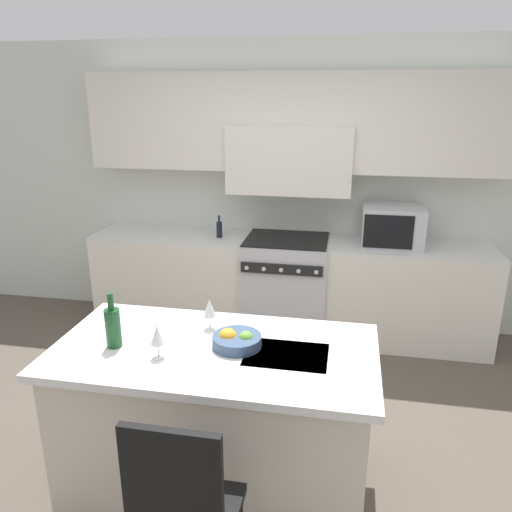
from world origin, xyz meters
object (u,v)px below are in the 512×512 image
Objects in this scene: microwave at (392,226)px; fruit_bowl at (236,340)px; wine_bottle at (113,327)px; wine_glass_near at (157,336)px; range_stove at (286,286)px; oil_bottle_on_counter at (219,229)px; wine_glass_far at (210,309)px; island_chair at (183,511)px.

fruit_bowl is (-0.95, -2.02, -0.17)m from microwave.
wine_bottle reaches higher than wine_glass_near.
wine_bottle reaches higher than fruit_bowl.
wine_bottle is (-1.61, -2.14, -0.09)m from microwave.
range_stove is 2.29m from wine_bottle.
fruit_bowl is 1.29× the size of oil_bottle_on_counter.
oil_bottle_on_counter reaches higher than wine_glass_near.
microwave is at bearing 57.95° from wine_glass_far.
fruit_bowl is 2.07m from oil_bottle_on_counter.
wine_bottle reaches higher than range_stove.
microwave is 2.79× the size of wine_glass_far.
wine_glass_near is (-0.39, -2.20, 0.55)m from range_stove.
wine_bottle is 1.48× the size of oil_bottle_on_counter.
oil_bottle_on_counter is at bearing -178.07° from range_stove.
range_stove is 1.13m from microwave.
wine_bottle is at bearing -91.19° from oil_bottle_on_counter.
island_chair is at bearing -108.97° from microwave.
fruit_bowl reaches higher than range_stove.
wine_bottle is 0.67m from fruit_bowl.
wine_glass_far is (-0.16, 1.03, 0.44)m from island_chair.
wine_glass_near is (0.28, -0.08, 0.01)m from wine_bottle.
wine_glass_near is 0.89× the size of oil_bottle_on_counter.
fruit_bowl is at bearing -72.74° from oil_bottle_on_counter.
range_stove is 0.89× the size of island_chair.
microwave is 2.68m from wine_bottle.
range_stove is at bearing -178.85° from microwave.
oil_bottle_on_counter reaches higher than range_stove.
oil_bottle_on_counter is (-0.58, 2.83, 0.42)m from island_chair.
microwave is 2.17m from wine_glass_far.
island_chair is at bearing -78.42° from oil_bottle_on_counter.
wine_bottle is at bearing -126.95° from microwave.
wine_glass_near is at bearing -100.14° from range_stove.
island_chair is 0.86m from wine_glass_near.
wine_glass_near is 0.69× the size of fruit_bowl.
microwave reaches higher than wine_glass_near.
fruit_bowl is (0.20, -0.18, -0.09)m from wine_glass_far.
wine_glass_near reaches higher than island_chair.
wine_bottle reaches higher than wine_glass_far.
wine_glass_near is at bearing -14.84° from wine_bottle.
range_stove is 1.91m from wine_glass_far.
island_chair reaches higher than fruit_bowl.
wine_glass_far is (-1.15, -1.84, -0.08)m from microwave.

